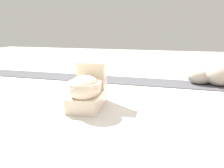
% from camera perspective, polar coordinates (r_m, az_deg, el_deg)
% --- Properties ---
extents(ground_plane, '(14.00, 14.00, 0.00)m').
position_cam_1_polar(ground_plane, '(2.84, -6.34, -4.40)').
color(ground_plane, beige).
extents(gravel_strip, '(0.56, 8.00, 0.01)m').
position_cam_1_polar(gravel_strip, '(3.84, 7.33, 0.64)').
color(gravel_strip, '#4C4C51').
rests_on(gravel_strip, ground).
extents(toilet, '(0.66, 0.42, 0.52)m').
position_cam_1_polar(toilet, '(2.57, -6.49, -1.30)').
color(toilet, beige).
rests_on(toilet, ground).
extents(boulder_near, '(0.59, 0.63, 0.35)m').
position_cam_1_polar(boulder_near, '(3.92, 26.35, 2.06)').
color(boulder_near, '#ADA899').
rests_on(boulder_near, ground).
extents(boulder_far, '(0.40, 0.46, 0.26)m').
position_cam_1_polar(boulder_far, '(3.93, 21.94, 1.86)').
color(boulder_far, '#ADA899').
rests_on(boulder_far, ground).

